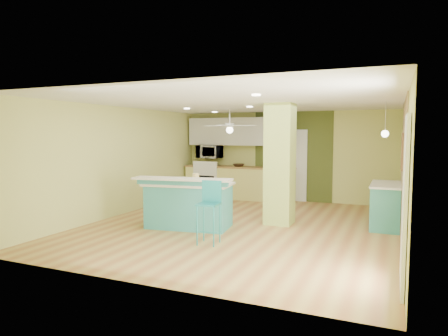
{
  "coord_description": "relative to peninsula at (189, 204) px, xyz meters",
  "views": [
    {
      "loc": [
        2.85,
        -7.53,
        1.87
      ],
      "look_at": [
        -0.57,
        0.4,
        1.14
      ],
      "focal_mm": 32.0,
      "sensor_mm": 36.0,
      "label": 1
    }
  ],
  "objects": [
    {
      "name": "fruit_bowl",
      "position": [
        -0.37,
        3.72,
        0.5
      ],
      "size": [
        0.35,
        0.35,
        0.08
      ],
      "primitive_type": "imported",
      "rotation": [
        0.0,
        0.0,
        0.06
      ],
      "color": "#372516",
      "rests_on": "kitchen_run"
    },
    {
      "name": "canister",
      "position": [
        0.15,
        0.03,
        0.52
      ],
      "size": [
        0.13,
        0.13,
        0.19
      ],
      "primitive_type": "cylinder",
      "color": "yellow",
      "rests_on": "peninsula"
    },
    {
      "name": "wall_decor",
      "position": [
        3.9,
        1.35,
        1.07
      ],
      "size": [
        0.03,
        0.9,
        0.7
      ],
      "primitive_type": "cube",
      "color": "brown",
      "rests_on": "wood_panel"
    },
    {
      "name": "interior_door",
      "position": [
        1.13,
        4.01,
        0.52
      ],
      "size": [
        0.82,
        0.05,
        2.0
      ],
      "primitive_type": "cube",
      "color": "silver",
      "rests_on": "floor"
    },
    {
      "name": "wall_back",
      "position": [
        0.93,
        4.06,
        0.77
      ],
      "size": [
        6.0,
        0.01,
        2.5
      ],
      "primitive_type": "cube",
      "color": "#C6C96B",
      "rests_on": "floor"
    },
    {
      "name": "column",
      "position": [
        1.58,
        1.05,
        0.77
      ],
      "size": [
        0.55,
        0.55,
        2.5
      ],
      "primitive_type": "cube",
      "color": "#AFC55B",
      "rests_on": "floor"
    },
    {
      "name": "upper_cabinets",
      "position": [
        -0.37,
        3.87,
        1.47
      ],
      "size": [
        3.2,
        0.34,
        0.8
      ],
      "primitive_type": "cube",
      "color": "silver",
      "rests_on": "wall_back"
    },
    {
      "name": "olive_accent",
      "position": [
        1.13,
        4.04,
        0.77
      ],
      "size": [
        2.2,
        0.02,
        2.5
      ],
      "primitive_type": "cube",
      "color": "#475221",
      "rests_on": "floor"
    },
    {
      "name": "wall_front",
      "position": [
        0.93,
        -2.95,
        0.77
      ],
      "size": [
        6.0,
        0.01,
        2.5
      ],
      "primitive_type": "cube",
      "color": "#C6C96B",
      "rests_on": "floor"
    },
    {
      "name": "french_door",
      "position": [
        3.9,
        -1.75,
        0.57
      ],
      "size": [
        0.04,
        1.08,
        2.1
      ],
      "primitive_type": "cube",
      "color": "white",
      "rests_on": "floor"
    },
    {
      "name": "wood_panel",
      "position": [
        3.92,
        1.15,
        0.77
      ],
      "size": [
        0.02,
        3.4,
        2.5
      ],
      "primitive_type": "cube",
      "color": "#8B714F",
      "rests_on": "floor"
    },
    {
      "name": "wall_left",
      "position": [
        -2.07,
        0.55,
        0.77
      ],
      "size": [
        0.01,
        7.0,
        2.5
      ],
      "primitive_type": "cube",
      "color": "#C6C96B",
      "rests_on": "floor"
    },
    {
      "name": "bar_stool",
      "position": [
        0.89,
        -0.88,
        0.24
      ],
      "size": [
        0.38,
        0.38,
        1.08
      ],
      "rotation": [
        0.0,
        0.0,
        0.07
      ],
      "color": "teal",
      "rests_on": "floor"
    },
    {
      "name": "pendant_lamp",
      "position": [
        3.58,
        1.3,
        1.4
      ],
      "size": [
        0.14,
        0.14,
        0.69
      ],
      "color": "silver",
      "rests_on": "ceiling"
    },
    {
      "name": "microwave",
      "position": [
        -1.32,
        3.75,
        0.87
      ],
      "size": [
        0.7,
        0.48,
        0.39
      ],
      "primitive_type": "imported",
      "color": "white",
      "rests_on": "wall_back"
    },
    {
      "name": "ceiling",
      "position": [
        0.93,
        0.55,
        2.03
      ],
      "size": [
        6.0,
        7.0,
        0.01
      ],
      "primitive_type": "cube",
      "color": "white",
      "rests_on": "wall_back"
    },
    {
      "name": "peninsula",
      "position": [
        0.0,
        0.0,
        0.0
      ],
      "size": [
        1.98,
        1.27,
        1.04
      ],
      "rotation": [
        0.0,
        0.0,
        0.14
      ],
      "color": "teal",
      "rests_on": "floor"
    },
    {
      "name": "stove",
      "position": [
        -1.32,
        3.74,
        -0.02
      ],
      "size": [
        0.76,
        0.66,
        1.08
      ],
      "color": "white",
      "rests_on": "floor"
    },
    {
      "name": "kitchen_run",
      "position": [
        -0.37,
        3.75,
        -0.01
      ],
      "size": [
        3.25,
        0.63,
        0.94
      ],
      "color": "#D9D671",
      "rests_on": "floor"
    },
    {
      "name": "ceiling_fan",
      "position": [
        -0.17,
        2.55,
        1.6
      ],
      "size": [
        1.41,
        1.41,
        0.61
      ],
      "color": "white",
      "rests_on": "ceiling"
    },
    {
      "name": "floor",
      "position": [
        0.93,
        0.55,
        -0.48
      ],
      "size": [
        6.0,
        7.0,
        0.01
      ],
      "primitive_type": "cube",
      "color": "#A26938",
      "rests_on": "ground"
    },
    {
      "name": "wall_right",
      "position": [
        3.94,
        0.55,
        0.77
      ],
      "size": [
        0.01,
        7.0,
        2.5
      ],
      "primitive_type": "cube",
      "color": "#C6C96B",
      "rests_on": "floor"
    },
    {
      "name": "side_counter",
      "position": [
        3.63,
        1.63,
        -0.04
      ],
      "size": [
        0.58,
        1.37,
        0.88
      ],
      "color": "teal",
      "rests_on": "floor"
    }
  ]
}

